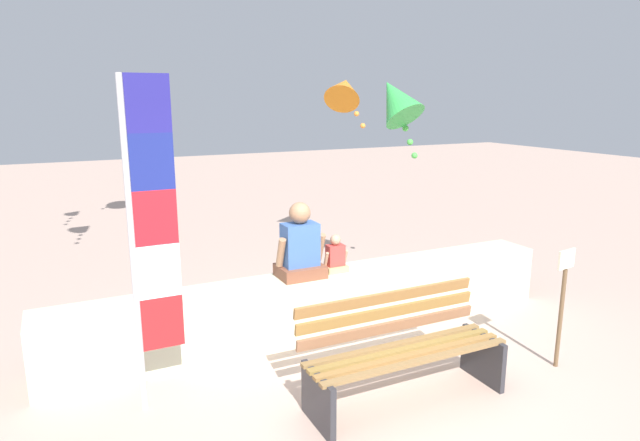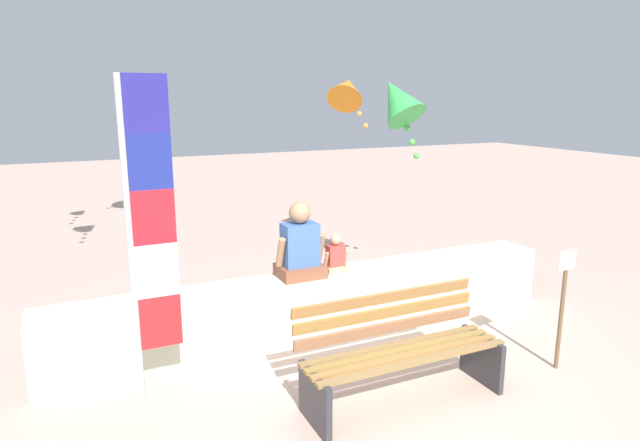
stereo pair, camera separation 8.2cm
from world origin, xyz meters
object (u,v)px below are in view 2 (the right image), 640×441
object	(u,v)px
flag_banner	(145,230)
sign_post	(563,299)
park_bench	(399,352)
person_child	(335,257)
kite_green	(398,100)
kite_orange	(347,90)
person_adult	(300,248)

from	to	relation	value
flag_banner	sign_post	xyz separation A→B (m)	(3.55, -0.98, -0.82)
park_bench	flag_banner	xyz separation A→B (m)	(-1.89, 0.78, 1.09)
park_bench	person_child	world-z (taller)	person_child
person_child	kite_green	world-z (taller)	kite_green
flag_banner	park_bench	bearing A→B (deg)	-22.36
flag_banner	kite_orange	world-z (taller)	kite_orange
park_bench	person_child	distance (m)	1.60
park_bench	kite_green	world-z (taller)	kite_green
person_child	flag_banner	world-z (taller)	flag_banner
park_bench	flag_banner	size ratio (longest dim) A/B	0.66
person_adult	sign_post	world-z (taller)	person_adult
kite_orange	kite_green	xyz separation A→B (m)	(-0.19, -1.71, -0.14)
kite_orange	kite_green	distance (m)	1.72
person_adult	person_child	bearing A→B (deg)	0.07
person_adult	kite_orange	size ratio (longest dim) A/B	0.87
flag_banner	sign_post	world-z (taller)	flag_banner
person_adult	flag_banner	xyz separation A→B (m)	(-1.64, -0.76, 0.54)
person_child	kite_orange	xyz separation A→B (m)	(1.40, 2.41, 1.82)
person_adult	flag_banner	size ratio (longest dim) A/B	0.30
park_bench	sign_post	bearing A→B (deg)	-6.98
park_bench	person_child	size ratio (longest dim) A/B	4.27
person_child	flag_banner	distance (m)	2.31
kite_orange	sign_post	world-z (taller)	kite_orange
sign_post	kite_orange	bearing A→B (deg)	91.21
person_adult	kite_green	xyz separation A→B (m)	(1.62, 0.70, 1.52)
park_bench	kite_orange	xyz separation A→B (m)	(1.57, 3.95, 2.21)
park_bench	kite_orange	bearing A→B (deg)	68.34
kite_orange	kite_green	bearing A→B (deg)	-96.52
flag_banner	kite_green	world-z (taller)	kite_green
kite_green	sign_post	xyz separation A→B (m)	(0.28, -2.45, -1.80)
park_bench	person_child	xyz separation A→B (m)	(0.17, 1.54, 0.39)
park_bench	kite_orange	distance (m)	4.79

